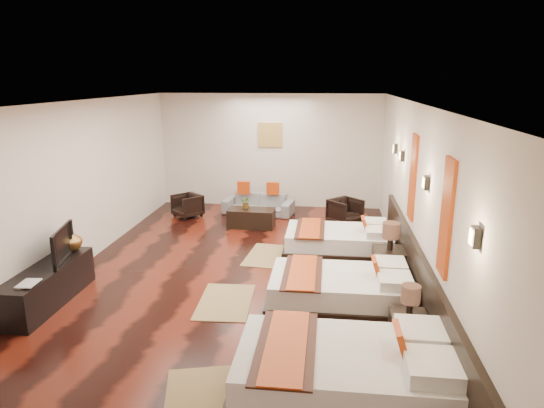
# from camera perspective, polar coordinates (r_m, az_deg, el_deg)

# --- Properties ---
(floor) EXTENTS (5.50, 9.50, 0.01)m
(floor) POSITION_cam_1_polar(r_m,az_deg,el_deg) (7.87, -4.48, -9.01)
(floor) COLOR black
(floor) RESTS_ON ground
(ceiling) EXTENTS (5.50, 9.50, 0.01)m
(ceiling) POSITION_cam_1_polar(r_m,az_deg,el_deg) (7.21, -4.93, 11.81)
(ceiling) COLOR white
(ceiling) RESTS_ON floor
(back_wall) EXTENTS (5.50, 0.01, 2.80)m
(back_wall) POSITION_cam_1_polar(r_m,az_deg,el_deg) (12.02, -0.23, 6.31)
(back_wall) COLOR silver
(back_wall) RESTS_ON floor
(left_wall) EXTENTS (0.01, 9.50, 2.80)m
(left_wall) POSITION_cam_1_polar(r_m,az_deg,el_deg) (8.40, -23.43, 1.40)
(left_wall) COLOR silver
(left_wall) RESTS_ON floor
(right_wall) EXTENTS (0.01, 9.50, 2.80)m
(right_wall) POSITION_cam_1_polar(r_m,az_deg,el_deg) (7.39, 16.71, 0.31)
(right_wall) COLOR silver
(right_wall) RESTS_ON floor
(headboard_panel) EXTENTS (0.08, 6.60, 0.90)m
(headboard_panel) POSITION_cam_1_polar(r_m,az_deg,el_deg) (6.93, 16.89, -8.96)
(headboard_panel) COLOR black
(headboard_panel) RESTS_ON floor
(bed_near) EXTENTS (2.24, 1.41, 0.85)m
(bed_near) POSITION_cam_1_polar(r_m,az_deg,el_deg) (5.15, 8.90, -19.33)
(bed_near) COLOR black
(bed_near) RESTS_ON floor
(bed_mid) EXTENTS (2.03, 1.28, 0.78)m
(bed_mid) POSITION_cam_1_polar(r_m,az_deg,el_deg) (6.92, 8.32, -10.16)
(bed_mid) COLOR black
(bed_mid) RESTS_ON floor
(bed_far) EXTENTS (1.96, 1.23, 0.75)m
(bed_far) POSITION_cam_1_polar(r_m,az_deg,el_deg) (8.89, 8.01, -4.49)
(bed_far) COLOR black
(bed_far) RESTS_ON floor
(nightstand_a) EXTENTS (0.42, 0.42, 0.84)m
(nightstand_a) POSITION_cam_1_polar(r_m,az_deg,el_deg) (6.09, 15.83, -13.95)
(nightstand_a) COLOR black
(nightstand_a) RESTS_ON floor
(nightstand_b) EXTENTS (0.50, 0.50, 1.00)m
(nightstand_b) POSITION_cam_1_polar(r_m,az_deg,el_deg) (7.85, 13.69, -6.69)
(nightstand_b) COLOR black
(nightstand_b) RESTS_ON floor
(jute_mat_near) EXTENTS (1.02, 1.35, 0.01)m
(jute_mat_near) POSITION_cam_1_polar(r_m,az_deg,el_deg) (5.27, -8.25, -22.24)
(jute_mat_near) COLOR olive
(jute_mat_near) RESTS_ON floor
(jute_mat_mid) EXTENTS (0.80, 1.23, 0.01)m
(jute_mat_mid) POSITION_cam_1_polar(r_m,az_deg,el_deg) (7.17, -5.55, -11.43)
(jute_mat_mid) COLOR olive
(jute_mat_mid) RESTS_ON floor
(jute_mat_far) EXTENTS (0.87, 1.27, 0.01)m
(jute_mat_far) POSITION_cam_1_polar(r_m,az_deg,el_deg) (8.86, -0.43, -6.12)
(jute_mat_far) COLOR olive
(jute_mat_far) RESTS_ON floor
(tv_console) EXTENTS (0.50, 1.80, 0.55)m
(tv_console) POSITION_cam_1_polar(r_m,az_deg,el_deg) (7.70, -25.03, -8.75)
(tv_console) COLOR black
(tv_console) RESTS_ON floor
(tv) EXTENTS (0.31, 0.89, 0.51)m
(tv) POSITION_cam_1_polar(r_m,az_deg,el_deg) (7.70, -24.15, -4.43)
(tv) COLOR black
(tv) RESTS_ON tv_console
(book) EXTENTS (0.25, 0.32, 0.03)m
(book) POSITION_cam_1_polar(r_m,az_deg,el_deg) (7.15, -27.71, -8.35)
(book) COLOR black
(book) RESTS_ON tv_console
(figurine) EXTENTS (0.40, 0.40, 0.36)m
(figurine) POSITION_cam_1_polar(r_m,az_deg,el_deg) (8.12, -22.78, -3.88)
(figurine) COLOR brown
(figurine) RESTS_ON tv_console
(sofa) EXTENTS (1.74, 0.89, 0.48)m
(sofa) POSITION_cam_1_polar(r_m,az_deg,el_deg) (11.49, -1.63, 0.00)
(sofa) COLOR slate
(sofa) RESTS_ON floor
(armchair_left) EXTENTS (0.82, 0.82, 0.54)m
(armchair_left) POSITION_cam_1_polar(r_m,az_deg,el_deg) (11.41, -10.01, -0.19)
(armchair_left) COLOR black
(armchair_left) RESTS_ON floor
(armchair_right) EXTENTS (0.87, 0.87, 0.57)m
(armchair_right) POSITION_cam_1_polar(r_m,az_deg,el_deg) (10.81, 8.66, -0.88)
(armchair_right) COLOR black
(armchair_right) RESTS_ON floor
(coffee_table) EXTENTS (1.02, 0.54, 0.40)m
(coffee_table) POSITION_cam_1_polar(r_m,az_deg,el_deg) (10.50, -2.46, -1.67)
(coffee_table) COLOR black
(coffee_table) RESTS_ON floor
(table_plant) EXTENTS (0.29, 0.27, 0.26)m
(table_plant) POSITION_cam_1_polar(r_m,az_deg,el_deg) (10.47, -3.08, 0.16)
(table_plant) COLOR #225D1F
(table_plant) RESTS_ON coffee_table
(orange_panel_a) EXTENTS (0.04, 0.40, 1.30)m
(orange_panel_a) POSITION_cam_1_polar(r_m,az_deg,el_deg) (5.51, 19.97, -1.55)
(orange_panel_a) COLOR #D86014
(orange_panel_a) RESTS_ON right_wall
(orange_panel_b) EXTENTS (0.04, 0.40, 1.30)m
(orange_panel_b) POSITION_cam_1_polar(r_m,az_deg,el_deg) (7.61, 16.36, 3.06)
(orange_panel_b) COLOR #D86014
(orange_panel_b) RESTS_ON right_wall
(sconce_near) EXTENTS (0.07, 0.12, 0.18)m
(sconce_near) POSITION_cam_1_polar(r_m,az_deg,el_deg) (4.44, 22.90, -3.62)
(sconce_near) COLOR black
(sconce_near) RESTS_ON right_wall
(sconce_mid) EXTENTS (0.07, 0.12, 0.18)m
(sconce_mid) POSITION_cam_1_polar(r_m,az_deg,el_deg) (6.51, 17.76, 2.42)
(sconce_mid) COLOR black
(sconce_mid) RESTS_ON right_wall
(sconce_far) EXTENTS (0.07, 0.12, 0.18)m
(sconce_far) POSITION_cam_1_polar(r_m,az_deg,el_deg) (8.65, 15.11, 5.51)
(sconce_far) COLOR black
(sconce_far) RESTS_ON right_wall
(sconce_lounge) EXTENTS (0.07, 0.12, 0.18)m
(sconce_lounge) POSITION_cam_1_polar(r_m,az_deg,el_deg) (9.53, 14.37, 6.37)
(sconce_lounge) COLOR black
(sconce_lounge) RESTS_ON right_wall
(gold_artwork) EXTENTS (0.60, 0.04, 0.60)m
(gold_artwork) POSITION_cam_1_polar(r_m,az_deg,el_deg) (11.95, -0.24, 8.19)
(gold_artwork) COLOR #AD873F
(gold_artwork) RESTS_ON back_wall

